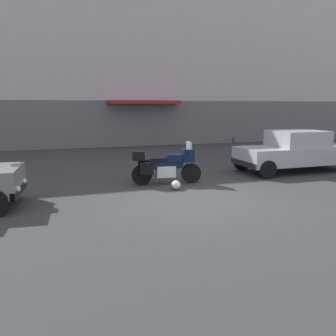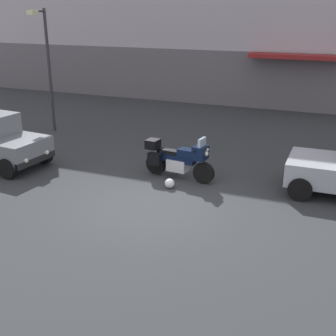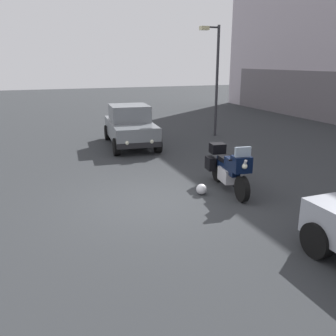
{
  "view_description": "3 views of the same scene",
  "coord_description": "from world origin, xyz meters",
  "px_view_note": "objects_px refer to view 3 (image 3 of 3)",
  "views": [
    {
      "loc": [
        -3.48,
        -8.28,
        2.49
      ],
      "look_at": [
        -0.55,
        0.61,
        0.81
      ],
      "focal_mm": 37.23,
      "sensor_mm": 36.0,
      "label": 1
    },
    {
      "loc": [
        4.32,
        -9.48,
        4.86
      ],
      "look_at": [
        0.02,
        1.02,
        0.72
      ],
      "focal_mm": 47.17,
      "sensor_mm": 36.0,
      "label": 2
    },
    {
      "loc": [
        7.87,
        -2.59,
        3.33
      ],
      "look_at": [
        -0.08,
        0.41,
        0.81
      ],
      "focal_mm": 38.51,
      "sensor_mm": 36.0,
      "label": 3
    }
  ],
  "objects_px": {
    "motorcycle": "(229,168)",
    "car_hatchback_near": "(130,126)",
    "helmet": "(202,189)",
    "streetlamp_curbside": "(214,70)"
  },
  "relations": [
    {
      "from": "motorcycle",
      "to": "car_hatchback_near",
      "type": "distance_m",
      "value": 6.22
    },
    {
      "from": "helmet",
      "to": "motorcycle",
      "type": "bearing_deg",
      "value": 94.77
    },
    {
      "from": "streetlamp_curbside",
      "to": "car_hatchback_near",
      "type": "bearing_deg",
      "value": -81.1
    },
    {
      "from": "car_hatchback_near",
      "to": "streetlamp_curbside",
      "type": "height_order",
      "value": "streetlamp_curbside"
    },
    {
      "from": "motorcycle",
      "to": "streetlamp_curbside",
      "type": "distance_m",
      "value": 7.76
    },
    {
      "from": "helmet",
      "to": "car_hatchback_near",
      "type": "bearing_deg",
      "value": -177.75
    },
    {
      "from": "helmet",
      "to": "streetlamp_curbside",
      "type": "relative_size",
      "value": 0.06
    },
    {
      "from": "motorcycle",
      "to": "helmet",
      "type": "bearing_deg",
      "value": -78.25
    },
    {
      "from": "car_hatchback_near",
      "to": "streetlamp_curbside",
      "type": "relative_size",
      "value": 0.82
    },
    {
      "from": "motorcycle",
      "to": "streetlamp_curbside",
      "type": "bearing_deg",
      "value": 162.84
    }
  ]
}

